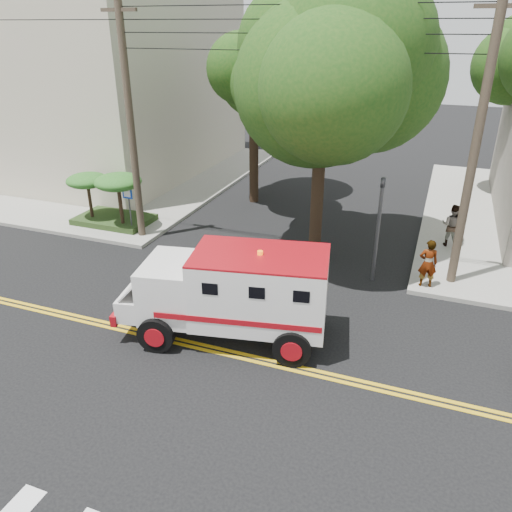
% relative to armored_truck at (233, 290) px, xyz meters
% --- Properties ---
extents(ground, '(100.00, 100.00, 0.00)m').
position_rel_armored_truck_xyz_m(ground, '(-0.69, -0.80, -1.47)').
color(ground, black).
rests_on(ground, ground).
extents(sidewalk_nw, '(17.00, 17.00, 0.15)m').
position_rel_armored_truck_xyz_m(sidewalk_nw, '(-14.19, 12.70, -1.40)').
color(sidewalk_nw, gray).
rests_on(sidewalk_nw, ground).
extents(building_left, '(16.00, 14.00, 10.00)m').
position_rel_armored_truck_xyz_m(building_left, '(-16.19, 14.20, 3.68)').
color(building_left, '#BEB99C').
rests_on(building_left, sidewalk_nw).
extents(utility_pole_left, '(0.28, 0.28, 9.00)m').
position_rel_armored_truck_xyz_m(utility_pole_left, '(-6.29, 5.20, 3.03)').
color(utility_pole_left, '#382D23').
rests_on(utility_pole_left, ground).
extents(utility_pole_right, '(0.28, 0.28, 9.00)m').
position_rel_armored_truck_xyz_m(utility_pole_right, '(5.61, 5.40, 3.03)').
color(utility_pole_right, '#382D23').
rests_on(utility_pole_right, ground).
extents(tree_main, '(6.08, 5.70, 9.85)m').
position_rel_armored_truck_xyz_m(tree_main, '(1.24, 5.41, 5.73)').
color(tree_main, black).
rests_on(tree_main, ground).
extents(tree_left, '(4.48, 4.20, 7.70)m').
position_rel_armored_truck_xyz_m(tree_left, '(-3.37, 10.99, 4.26)').
color(tree_left, black).
rests_on(tree_left, ground).
extents(traffic_signal, '(0.15, 0.18, 3.60)m').
position_rel_armored_truck_xyz_m(traffic_signal, '(3.11, 4.80, 0.76)').
color(traffic_signal, '#3F3F42').
rests_on(traffic_signal, ground).
extents(accessibility_sign, '(0.45, 0.10, 2.02)m').
position_rel_armored_truck_xyz_m(accessibility_sign, '(-6.89, 5.37, -0.10)').
color(accessibility_sign, '#3F3F42').
rests_on(accessibility_sign, ground).
extents(palm_planter, '(3.52, 2.63, 2.36)m').
position_rel_armored_truck_xyz_m(palm_planter, '(-8.13, 5.83, 0.18)').
color(palm_planter, '#1E3314').
rests_on(palm_planter, sidewalk_nw).
extents(armored_truck, '(5.96, 3.15, 2.58)m').
position_rel_armored_truck_xyz_m(armored_truck, '(0.00, 0.00, 0.00)').
color(armored_truck, silver).
rests_on(armored_truck, ground).
extents(pedestrian_a, '(0.66, 0.51, 1.63)m').
position_rel_armored_truck_xyz_m(pedestrian_a, '(4.81, 4.70, -0.50)').
color(pedestrian_a, gray).
rests_on(pedestrian_a, sidewalk_ne).
extents(pedestrian_b, '(0.97, 0.86, 1.67)m').
position_rel_armored_truck_xyz_m(pedestrian_b, '(5.47, 8.47, -0.49)').
color(pedestrian_b, gray).
rests_on(pedestrian_b, sidewalk_ne).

